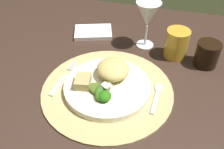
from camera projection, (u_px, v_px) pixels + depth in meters
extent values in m
cube|color=#37261D|center=(87.00, 81.00, 0.78)|extent=(1.14, 1.05, 0.03)
cylinder|color=#36221B|center=(37.00, 63.00, 1.45)|extent=(0.08, 0.08, 0.72)
cylinder|color=#382520|center=(216.00, 96.00, 1.26)|extent=(0.08, 0.08, 0.72)
cylinder|color=tan|center=(107.00, 90.00, 0.73)|extent=(0.38, 0.38, 0.01)
cylinder|color=#EEEACB|center=(107.00, 87.00, 0.72)|extent=(0.25, 0.25, 0.02)
ellipsoid|color=#DEBB69|center=(113.00, 69.00, 0.73)|extent=(0.12, 0.12, 0.04)
ellipsoid|color=#4C6A36|center=(104.00, 88.00, 0.69)|extent=(0.05, 0.05, 0.02)
ellipsoid|color=#3D711D|center=(99.00, 93.00, 0.68)|extent=(0.04, 0.06, 0.02)
ellipsoid|color=#286B12|center=(104.00, 96.00, 0.67)|extent=(0.04, 0.04, 0.02)
ellipsoid|color=#4D641F|center=(98.00, 89.00, 0.69)|extent=(0.07, 0.06, 0.01)
cube|color=beige|center=(106.00, 86.00, 0.68)|extent=(0.03, 0.03, 0.01)
cube|color=beige|center=(107.00, 86.00, 0.68)|extent=(0.03, 0.03, 0.01)
cube|color=tan|center=(83.00, 81.00, 0.71)|extent=(0.05, 0.06, 0.03)
cube|color=silver|center=(59.00, 85.00, 0.74)|extent=(0.02, 0.09, 0.00)
cube|color=silver|center=(71.00, 65.00, 0.81)|extent=(0.01, 0.05, 0.00)
cube|color=silver|center=(72.00, 66.00, 0.81)|extent=(0.01, 0.05, 0.00)
cube|color=silver|center=(73.00, 66.00, 0.81)|extent=(0.01, 0.05, 0.00)
cube|color=silver|center=(74.00, 66.00, 0.81)|extent=(0.01, 0.05, 0.00)
cube|color=silver|center=(155.00, 102.00, 0.69)|extent=(0.01, 0.09, 0.00)
ellipsoid|color=silver|center=(159.00, 87.00, 0.73)|extent=(0.02, 0.04, 0.01)
cube|color=white|center=(93.00, 32.00, 0.96)|extent=(0.16, 0.13, 0.01)
cylinder|color=silver|center=(145.00, 45.00, 0.91)|extent=(0.06, 0.06, 0.00)
cylinder|color=silver|center=(146.00, 35.00, 0.88)|extent=(0.01, 0.01, 0.07)
cone|color=silver|center=(148.00, 14.00, 0.83)|extent=(0.08, 0.08, 0.08)
cylinder|color=gold|center=(177.00, 44.00, 0.83)|extent=(0.08, 0.08, 0.10)
cylinder|color=black|center=(207.00, 54.00, 0.80)|extent=(0.07, 0.07, 0.08)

